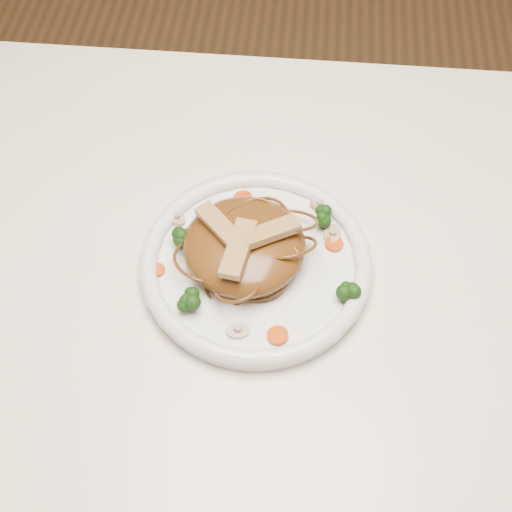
{
  "coord_description": "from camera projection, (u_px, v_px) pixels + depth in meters",
  "views": [
    {
      "loc": [
        0.01,
        -0.4,
        1.41
      ],
      "look_at": [
        -0.03,
        0.03,
        0.78
      ],
      "focal_mm": 48.99,
      "sensor_mm": 36.0,
      "label": 1
    }
  ],
  "objects": [
    {
      "name": "ground",
      "position": [
        268.0,
        494.0,
        1.38
      ],
      "size": [
        4.0,
        4.0,
        0.0
      ],
      "primitive_type": "plane",
      "color": "brown",
      "rests_on": "ground"
    },
    {
      "name": "table",
      "position": [
        275.0,
        341.0,
        0.85
      ],
      "size": [
        1.2,
        0.8,
        0.75
      ],
      "color": "white",
      "rests_on": "ground"
    },
    {
      "name": "plate",
      "position": [
        256.0,
        267.0,
        0.78
      ],
      "size": [
        0.31,
        0.31,
        0.02
      ],
      "primitive_type": "cylinder",
      "rotation": [
        0.0,
        0.0,
        -0.23
      ],
      "color": "white",
      "rests_on": "table"
    },
    {
      "name": "noodle_mound",
      "position": [
        244.0,
        245.0,
        0.76
      ],
      "size": [
        0.16,
        0.16,
        0.04
      ],
      "primitive_type": "ellipsoid",
      "rotation": [
        0.0,
        0.0,
        0.2
      ],
      "color": "#592E11",
      "rests_on": "plate"
    },
    {
      "name": "chicken_a",
      "position": [
        271.0,
        232.0,
        0.74
      ],
      "size": [
        0.07,
        0.05,
        0.01
      ],
      "primitive_type": "cube",
      "rotation": [
        0.0,
        0.0,
        0.56
      ],
      "color": "tan",
      "rests_on": "noodle_mound"
    },
    {
      "name": "chicken_b",
      "position": [
        218.0,
        224.0,
        0.74
      ],
      "size": [
        0.06,
        0.06,
        0.01
      ],
      "primitive_type": "cube",
      "rotation": [
        0.0,
        0.0,
        2.31
      ],
      "color": "tan",
      "rests_on": "noodle_mound"
    },
    {
      "name": "chicken_c",
      "position": [
        238.0,
        249.0,
        0.72
      ],
      "size": [
        0.03,
        0.07,
        0.01
      ],
      "primitive_type": "cube",
      "rotation": [
        0.0,
        0.0,
        4.53
      ],
      "color": "tan",
      "rests_on": "noodle_mound"
    },
    {
      "name": "broccoli_0",
      "position": [
        325.0,
        216.0,
        0.79
      ],
      "size": [
        0.03,
        0.03,
        0.03
      ],
      "primitive_type": null,
      "rotation": [
        0.0,
        0.0,
        -0.23
      ],
      "color": "#18380B",
      "rests_on": "plate"
    },
    {
      "name": "broccoli_1",
      "position": [
        183.0,
        237.0,
        0.78
      ],
      "size": [
        0.03,
        0.03,
        0.03
      ],
      "primitive_type": null,
      "rotation": [
        0.0,
        0.0,
        0.06
      ],
      "color": "#18380B",
      "rests_on": "plate"
    },
    {
      "name": "broccoli_2",
      "position": [
        187.0,
        300.0,
        0.73
      ],
      "size": [
        0.03,
        0.03,
        0.03
      ],
      "primitive_type": null,
      "rotation": [
        0.0,
        0.0,
        0.27
      ],
      "color": "#18380B",
      "rests_on": "plate"
    },
    {
      "name": "broccoli_3",
      "position": [
        349.0,
        294.0,
        0.74
      ],
      "size": [
        0.03,
        0.03,
        0.03
      ],
      "primitive_type": null,
      "rotation": [
        0.0,
        0.0,
        0.11
      ],
      "color": "#18380B",
      "rests_on": "plate"
    },
    {
      "name": "carrot_0",
      "position": [
        318.0,
        204.0,
        0.82
      ],
      "size": [
        0.02,
        0.02,
        0.0
      ],
      "primitive_type": "cylinder",
      "rotation": [
        0.0,
        0.0,
        0.18
      ],
      "color": "#C23A07",
      "rests_on": "plate"
    },
    {
      "name": "carrot_1",
      "position": [
        157.0,
        270.0,
        0.77
      ],
      "size": [
        0.02,
        0.02,
        0.0
      ],
      "primitive_type": "cylinder",
      "rotation": [
        0.0,
        0.0,
        0.06
      ],
      "color": "#C23A07",
      "rests_on": "plate"
    },
    {
      "name": "carrot_2",
      "position": [
        334.0,
        244.0,
        0.79
      ],
      "size": [
        0.02,
        0.02,
        0.0
      ],
      "primitive_type": "cylinder",
      "rotation": [
        0.0,
        0.0,
        0.1
      ],
      "color": "#C23A07",
      "rests_on": "plate"
    },
    {
      "name": "carrot_3",
      "position": [
        243.0,
        198.0,
        0.82
      ],
      "size": [
        0.03,
        0.03,
        0.0
      ],
      "primitive_type": "cylinder",
      "rotation": [
        0.0,
        0.0,
        0.2
      ],
      "color": "#C23A07",
      "rests_on": "plate"
    },
    {
      "name": "carrot_4",
      "position": [
        278.0,
        336.0,
        0.72
      ],
      "size": [
        0.03,
        0.03,
        0.0
      ],
      "primitive_type": "cylinder",
      "rotation": [
        0.0,
        0.0,
        -0.41
      ],
      "color": "#C23A07",
      "rests_on": "plate"
    },
    {
      "name": "mushroom_0",
      "position": [
        238.0,
        331.0,
        0.72
      ],
      "size": [
        0.03,
        0.03,
        0.01
      ],
      "primitive_type": "cylinder",
      "rotation": [
        0.0,
        0.0,
        0.24
      ],
      "color": "#C8B396",
      "rests_on": "plate"
    },
    {
      "name": "mushroom_1",
      "position": [
        332.0,
        235.0,
        0.79
      ],
      "size": [
        0.03,
        0.03,
        0.01
      ],
      "primitive_type": "cylinder",
      "rotation": [
        0.0,
        0.0,
        1.42
      ],
      "color": "#C8B396",
      "rests_on": "plate"
    },
    {
      "name": "mushroom_2",
      "position": [
        177.0,
        218.0,
        0.81
      ],
      "size": [
        0.03,
        0.03,
        0.01
      ],
      "primitive_type": "cylinder",
      "rotation": [
        0.0,
        0.0,
        -0.96
      ],
      "color": "#C8B396",
      "rests_on": "plate"
    },
    {
      "name": "mushroom_3",
      "position": [
        320.0,
        205.0,
        0.82
      ],
      "size": [
        0.04,
        0.04,
        0.01
      ],
      "primitive_type": "cylinder",
      "rotation": [
        0.0,
        0.0,
        2.29
      ],
      "color": "#C8B396",
      "rests_on": "plate"
    }
  ]
}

